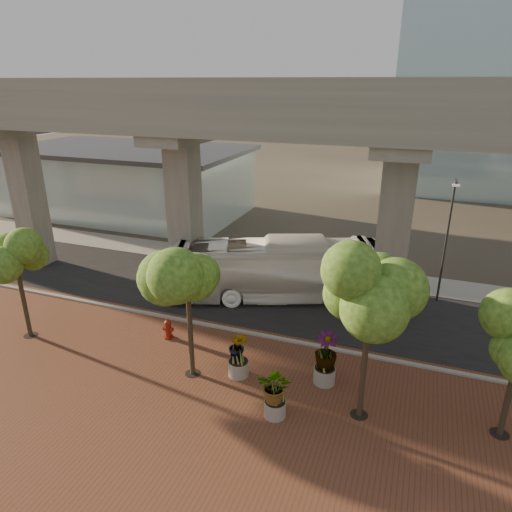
% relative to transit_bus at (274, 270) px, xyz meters
% --- Properties ---
extents(ground, '(160.00, 160.00, 0.00)m').
position_rel_transit_bus_xyz_m(ground, '(0.53, -2.58, -1.80)').
color(ground, '#393229').
rests_on(ground, ground).
extents(brick_plaza, '(70.00, 13.00, 0.06)m').
position_rel_transit_bus_xyz_m(brick_plaza, '(0.53, -10.58, -1.77)').
color(brick_plaza, brown).
rests_on(brick_plaza, ground).
extents(asphalt_road, '(90.00, 8.00, 0.04)m').
position_rel_transit_bus_xyz_m(asphalt_road, '(0.53, -0.58, -1.78)').
color(asphalt_road, black).
rests_on(asphalt_road, ground).
extents(curb_strip, '(70.00, 0.25, 0.16)m').
position_rel_transit_bus_xyz_m(curb_strip, '(0.53, -4.58, -1.72)').
color(curb_strip, gray).
rests_on(curb_strip, ground).
extents(far_sidewalk, '(90.00, 3.00, 0.06)m').
position_rel_transit_bus_xyz_m(far_sidewalk, '(0.53, 4.92, -1.77)').
color(far_sidewalk, gray).
rests_on(far_sidewalk, ground).
extents(transit_viaduct, '(72.00, 5.60, 12.40)m').
position_rel_transit_bus_xyz_m(transit_viaduct, '(0.53, -0.58, 5.49)').
color(transit_viaduct, gray).
rests_on(transit_viaduct, ground).
extents(station_pavilion, '(23.00, 13.00, 6.30)m').
position_rel_transit_bus_xyz_m(station_pavilion, '(-19.47, 13.42, 1.42)').
color(station_pavilion, silver).
rests_on(station_pavilion, ground).
extents(transit_bus, '(13.14, 7.39, 3.60)m').
position_rel_transit_bus_xyz_m(transit_bus, '(0.00, 0.00, 0.00)').
color(transit_bus, white).
rests_on(transit_bus, ground).
extents(fire_hydrant, '(0.53, 0.48, 1.06)m').
position_rel_transit_bus_xyz_m(fire_hydrant, '(-3.53, -6.36, -1.23)').
color(fire_hydrant, maroon).
rests_on(fire_hydrant, ground).
extents(planter_front, '(1.90, 1.90, 2.09)m').
position_rel_transit_bus_xyz_m(planter_front, '(3.32, -9.96, -0.47)').
color(planter_front, '#9A978B').
rests_on(planter_front, ground).
extents(planter_right, '(2.29, 2.29, 2.45)m').
position_rel_transit_bus_xyz_m(planter_right, '(4.66, -7.24, -0.26)').
color(planter_right, gray).
rests_on(planter_right, ground).
extents(planter_left, '(2.03, 2.03, 2.23)m').
position_rel_transit_bus_xyz_m(planter_left, '(1.00, -8.03, -0.39)').
color(planter_left, '#A69F96').
rests_on(planter_left, ground).
extents(street_tree_far_west, '(3.32, 3.32, 5.89)m').
position_rel_transit_bus_xyz_m(street_tree_far_west, '(-10.29, -8.63, 2.61)').
color(street_tree_far_west, '#403424').
rests_on(street_tree_far_west, ground).
extents(street_tree_near_west, '(3.48, 3.48, 6.32)m').
position_rel_transit_bus_xyz_m(street_tree_near_west, '(-0.97, -8.64, 2.97)').
color(street_tree_near_west, '#403424').
rests_on(street_tree_near_west, ground).
extents(street_tree_near_east, '(4.08, 4.08, 7.28)m').
position_rel_transit_bus_xyz_m(street_tree_near_east, '(6.40, -8.79, 3.67)').
color(street_tree_near_east, '#403424').
rests_on(street_tree_near_east, ground).
extents(streetlamp_west, '(0.37, 1.08, 7.45)m').
position_rel_transit_bus_xyz_m(streetlamp_west, '(-7.47, 4.14, 2.56)').
color(streetlamp_west, '#313036').
rests_on(streetlamp_west, ground).
extents(streetlamp_east, '(0.36, 1.05, 7.27)m').
position_rel_transit_bus_xyz_m(streetlamp_east, '(9.25, 2.82, 2.45)').
color(streetlamp_east, '#303035').
rests_on(streetlamp_east, ground).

